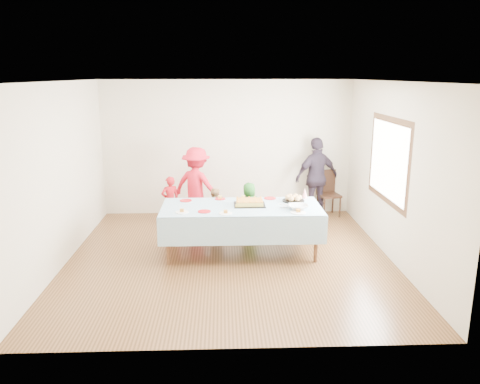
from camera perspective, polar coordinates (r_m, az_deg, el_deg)
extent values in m
plane|color=#452B13|center=(7.40, -1.27, -8.03)|extent=(5.00, 5.00, 0.00)
cube|color=beige|center=(9.47, -1.57, 5.37)|extent=(5.00, 0.04, 2.70)
cube|color=beige|center=(4.59, -0.85, -4.22)|extent=(5.00, 0.04, 2.70)
cube|color=beige|center=(7.41, -21.07, 1.94)|extent=(0.04, 5.00, 2.70)
cube|color=beige|center=(7.47, 18.23, 2.28)|extent=(0.04, 5.00, 2.70)
cube|color=white|center=(6.86, -1.40, 13.35)|extent=(5.00, 5.00, 0.04)
cube|color=#472B16|center=(7.62, 17.59, 3.70)|extent=(0.03, 1.75, 1.35)
cylinder|color=#52301C|center=(7.13, -8.79, -5.97)|extent=(0.06, 0.06, 0.73)
cylinder|color=#52301C|center=(7.22, 9.26, -5.72)|extent=(0.06, 0.06, 0.73)
cylinder|color=#52301C|center=(7.91, -8.11, -3.87)|extent=(0.06, 0.06, 0.73)
cylinder|color=#52301C|center=(8.00, 8.10, -3.68)|extent=(0.06, 0.06, 0.73)
cube|color=#52301C|center=(7.36, 0.16, -1.98)|extent=(2.40, 1.00, 0.04)
cube|color=white|center=(7.36, 0.16, -1.79)|extent=(2.50, 1.10, 0.01)
cube|color=black|center=(7.42, 1.16, -1.56)|extent=(0.49, 0.38, 0.01)
cube|color=#DAC553|center=(7.41, 1.17, -1.28)|extent=(0.41, 0.31, 0.06)
cube|color=#975722|center=(7.40, 1.17, -1.01)|extent=(0.41, 0.31, 0.01)
cylinder|color=black|center=(7.69, 6.52, -1.06)|extent=(0.36, 0.36, 0.02)
sphere|color=tan|center=(7.69, 7.24, -0.66)|extent=(0.09, 0.09, 0.09)
sphere|color=tan|center=(7.76, 6.79, -0.51)|extent=(0.09, 0.09, 0.09)
sphere|color=tan|center=(7.75, 6.09, -0.51)|extent=(0.09, 0.09, 0.09)
sphere|color=tan|center=(7.66, 5.83, -0.67)|extent=(0.09, 0.09, 0.09)
sphere|color=tan|center=(7.59, 6.27, -0.83)|extent=(0.09, 0.09, 0.09)
sphere|color=tan|center=(7.61, 6.98, -0.82)|extent=(0.09, 0.09, 0.09)
sphere|color=tan|center=(7.68, 6.53, -0.67)|extent=(0.09, 0.09, 0.09)
imported|color=silver|center=(7.23, 7.10, -1.84)|extent=(0.30, 0.30, 0.07)
cone|color=white|center=(7.89, 7.89, -0.14)|extent=(0.10, 0.10, 0.17)
cylinder|color=red|center=(7.72, -6.63, -1.04)|extent=(0.20, 0.20, 0.01)
cylinder|color=red|center=(7.78, -2.44, -0.83)|extent=(0.18, 0.18, 0.01)
cylinder|color=red|center=(7.78, 0.41, -0.82)|extent=(0.18, 0.18, 0.01)
cylinder|color=red|center=(7.82, 3.67, -0.76)|extent=(0.20, 0.20, 0.01)
cylinder|color=red|center=(7.08, -4.37, -2.37)|extent=(0.20, 0.20, 0.01)
cylinder|color=white|center=(7.08, -7.09, -2.45)|extent=(0.20, 0.20, 0.01)
cylinder|color=white|center=(6.97, -1.76, -2.62)|extent=(0.20, 0.20, 0.01)
cylinder|color=white|center=(7.07, 7.11, -2.48)|extent=(0.24, 0.24, 0.01)
cylinder|color=black|center=(9.44, 10.23, -2.00)|extent=(0.03, 0.03, 0.41)
cylinder|color=black|center=(9.58, 12.09, -1.86)|extent=(0.03, 0.03, 0.41)
cylinder|color=black|center=(9.74, 9.42, -1.47)|extent=(0.03, 0.03, 0.41)
cylinder|color=black|center=(9.88, 11.24, -1.33)|extent=(0.03, 0.03, 0.41)
cube|color=black|center=(9.60, 10.80, -0.39)|extent=(0.47, 0.47, 0.05)
cube|color=black|center=(9.70, 10.44, 1.33)|extent=(0.40, 0.12, 0.47)
imported|color=red|center=(8.94, -8.50, -1.07)|extent=(0.40, 0.34, 0.94)
imported|color=#236521|center=(8.47, 1.13, -1.88)|extent=(0.49, 0.37, 0.91)
imported|color=#A97E4F|center=(8.40, -3.16, -2.30)|extent=(0.42, 0.34, 0.83)
imported|color=red|center=(8.91, -5.31, 0.75)|extent=(1.09, 0.90, 1.47)
imported|color=#312736|center=(9.46, 9.31, 1.79)|extent=(1.01, 0.70, 1.60)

